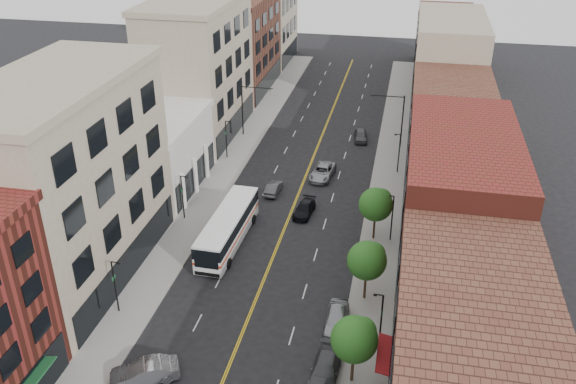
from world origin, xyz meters
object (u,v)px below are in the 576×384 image
Objects in this scene: car_parked_mid at (325,369)px; car_lane_a at (304,209)px; car_lane_c at (361,135)px; car_lane_behind at (274,188)px; car_lane_b at (323,172)px; car_angle_b at (145,372)px; city_bus at (228,227)px; car_parked_far at (337,319)px.

car_parked_mid is 1.14× the size of car_lane_a.
car_lane_a is at bearing -108.27° from car_lane_c.
car_parked_mid reaches higher than car_lane_behind.
car_lane_b is 1.27× the size of car_lane_c.
car_lane_behind is 19.60m from car_lane_c.
car_angle_b reaches higher than car_parked_mid.
car_angle_b reaches higher than car_lane_c.
car_lane_a is (6.46, 7.20, -1.25)m from city_bus.
car_lane_c reaches higher than car_lane_a.
city_bus reaches higher than car_parked_far.
car_lane_b reaches higher than car_lane_c.
car_parked_mid is at bearing -92.51° from car_parked_far.
car_parked_far is at bearing -38.89° from city_bus.
car_angle_b is 30.85m from car_lane_behind.
car_parked_mid is 29.48m from car_lane_behind.
car_angle_b is at bearing -110.83° from car_lane_c.
car_lane_a is (-5.90, 17.78, -0.17)m from car_parked_far.
car_parked_mid is 1.26× the size of car_lane_behind.
car_lane_b is (-5.34, 27.14, -0.06)m from car_parked_far.
city_bus is 3.02× the size of car_lane_c.
city_bus reaches higher than car_lane_b.
car_parked_mid reaches higher than car_lane_a.
city_bus reaches higher than car_lane_c.
car_lane_a is at bearing 138.55° from car_lane_behind.
car_angle_b is 15.67m from car_parked_far.
car_parked_far is 24.27m from car_lane_behind.
car_lane_behind is at bearing 113.43° from car_parked_far.
car_lane_c is (-1.90, 39.69, -0.09)m from car_parked_far.
city_bus is 2.37× the size of car_lane_b.
city_bus is at bearing 137.77° from car_parked_far.
car_parked_far is (13.00, 8.75, -0.02)m from car_angle_b.
car_lane_a is 9.38m from car_lane_b.
car_lane_b is at bearing -113.24° from car_lane_c.
car_lane_c is (-1.82, 45.36, -0.00)m from car_parked_mid.
car_parked_far is 18.73m from car_lane_a.
car_parked_far is (12.36, -10.58, -1.08)m from city_bus.
car_lane_c is (3.44, 12.54, -0.03)m from car_lane_b.
car_angle_b is 36.70m from car_lane_b.
car_angle_b is at bearing -96.36° from car_lane_b.
car_lane_behind is at bearing 148.28° from car_angle_b.
car_parked_far is (0.08, 5.67, 0.08)m from car_parked_mid.
car_lane_behind is (-10.29, 21.98, -0.16)m from car_parked_far.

